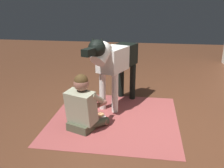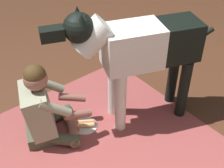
# 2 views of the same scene
# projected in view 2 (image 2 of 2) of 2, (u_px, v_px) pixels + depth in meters

# --- Properties ---
(ground_plane) EXTENTS (14.13, 14.13, 0.00)m
(ground_plane) POSITION_uv_depth(u_px,v_px,m) (104.00, 147.00, 2.87)
(ground_plane) COLOR #502D1C
(area_rug) EXTENTS (1.93, 1.94, 0.01)m
(area_rug) POSITION_uv_depth(u_px,v_px,m) (101.00, 141.00, 2.93)
(area_rug) COLOR #944241
(area_rug) RESTS_ON ground
(person_sitting_on_floor) EXTENTS (0.69, 0.61, 0.82)m
(person_sitting_on_floor) POSITION_uv_depth(u_px,v_px,m) (44.00, 109.00, 2.80)
(person_sitting_on_floor) COLOR #454835
(person_sitting_on_floor) RESTS_ON ground
(large_dog) EXTENTS (1.50, 0.72, 1.26)m
(large_dog) POSITION_uv_depth(u_px,v_px,m) (138.00, 49.00, 2.72)
(large_dog) COLOR silver
(large_dog) RESTS_ON ground
(hot_dog_on_plate) EXTENTS (0.25, 0.25, 0.06)m
(hot_dog_on_plate) POSITION_uv_depth(u_px,v_px,m) (85.00, 124.00, 3.08)
(hot_dog_on_plate) COLOR silver
(hot_dog_on_plate) RESTS_ON ground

